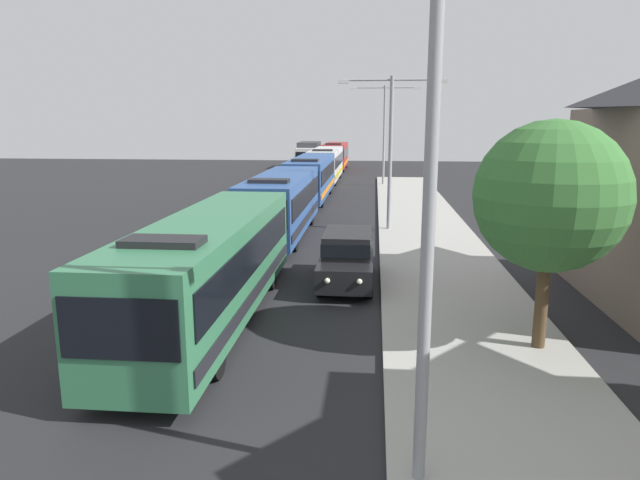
# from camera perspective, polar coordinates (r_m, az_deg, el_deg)

# --- Properties ---
(bus_lead) EXTENTS (2.58, 11.96, 3.21)m
(bus_lead) POSITION_cam_1_polar(r_m,az_deg,el_deg) (16.52, -10.88, -2.45)
(bus_lead) COLOR #33724C
(bus_lead) RESTS_ON ground_plane
(bus_second_in_line) EXTENTS (2.58, 11.39, 3.21)m
(bus_second_in_line) POSITION_cam_1_polar(r_m,az_deg,el_deg) (28.58, -3.86, 3.80)
(bus_second_in_line) COLOR #284C8C
(bus_second_in_line) RESTS_ON ground_plane
(bus_middle) EXTENTS (2.58, 12.10, 3.21)m
(bus_middle) POSITION_cam_1_polar(r_m,az_deg,el_deg) (41.63, -0.91, 6.39)
(bus_middle) COLOR #284C8C
(bus_middle) RESTS_ON ground_plane
(bus_fourth_in_line) EXTENTS (2.58, 12.23, 3.21)m
(bus_fourth_in_line) POSITION_cam_1_polar(r_m,az_deg,el_deg) (54.45, 0.61, 7.71)
(bus_fourth_in_line) COLOR silver
(bus_fourth_in_line) RESTS_ON ground_plane
(bus_rear) EXTENTS (2.58, 10.70, 3.21)m
(bus_rear) POSITION_cam_1_polar(r_m,az_deg,el_deg) (67.24, 1.55, 8.52)
(bus_rear) COLOR maroon
(bus_rear) RESTS_ON ground_plane
(white_suv) EXTENTS (1.86, 4.76, 1.90)m
(white_suv) POSITION_cam_1_polar(r_m,az_deg,el_deg) (20.06, 2.74, -1.62)
(white_suv) COLOR black
(white_suv) RESTS_ON ground_plane
(box_truck_oncoming) EXTENTS (2.35, 7.35, 3.15)m
(box_truck_oncoming) POSITION_cam_1_polar(r_m,az_deg,el_deg) (68.72, -1.16, 8.61)
(box_truck_oncoming) COLOR white
(box_truck_oncoming) RESTS_ON ground_plane
(streetlamp_near) EXTENTS (5.32, 0.28, 8.33)m
(streetlamp_near) POSITION_cam_1_polar(r_m,az_deg,el_deg) (8.26, 11.12, 8.01)
(streetlamp_near) COLOR gray
(streetlamp_near) RESTS_ON sidewalk
(streetlamp_mid) EXTENTS (5.45, 0.28, 7.76)m
(streetlamp_mid) POSITION_cam_1_polar(r_m,az_deg,el_deg) (29.54, 7.13, 10.27)
(streetlamp_mid) COLOR gray
(streetlamp_mid) RESTS_ON sidewalk
(streetlamp_far) EXTENTS (6.11, 0.28, 8.53)m
(streetlamp_far) POSITION_cam_1_polar(r_m,az_deg,el_deg) (50.83, 6.50, 11.48)
(streetlamp_far) COLOR gray
(streetlamp_far) RESTS_ON sidewalk
(roadside_tree) EXTENTS (3.65, 3.65, 5.64)m
(roadside_tree) POSITION_cam_1_polar(r_m,az_deg,el_deg) (14.63, 22.18, 4.04)
(roadside_tree) COLOR #4C3823
(roadside_tree) RESTS_ON sidewalk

